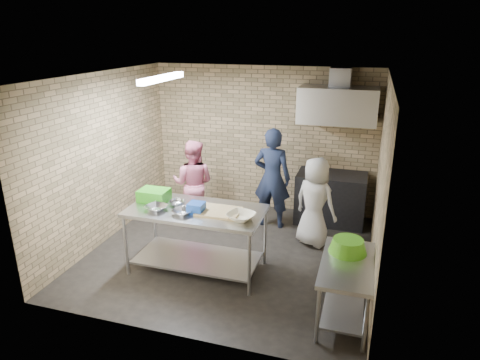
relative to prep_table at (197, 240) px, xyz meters
name	(u,v)px	position (x,y,z in m)	size (l,w,h in m)	color
floor	(230,253)	(0.30, 0.58, -0.47)	(4.20, 4.20, 0.00)	black
ceiling	(229,76)	(0.30, 0.58, 2.23)	(4.20, 4.20, 0.00)	black
back_wall	(263,139)	(0.30, 2.58, 0.88)	(4.20, 0.06, 2.70)	tan
front_wall	(169,228)	(0.30, -1.42, 0.88)	(4.20, 0.06, 2.70)	tan
left_wall	(104,159)	(-1.80, 0.58, 0.88)	(0.06, 4.00, 2.70)	tan
right_wall	(380,185)	(2.40, 0.58, 0.88)	(0.06, 4.00, 2.70)	tan
prep_table	(197,240)	(0.00, 0.00, 0.00)	(1.89, 0.94, 0.94)	#B2B5B9
side_counter	(345,290)	(2.10, -0.52, -0.10)	(0.60, 1.20, 0.75)	silver
stove	(331,198)	(1.65, 2.23, -0.02)	(1.20, 0.70, 0.90)	black
range_hood	(338,105)	(1.65, 2.28, 1.63)	(1.30, 0.60, 0.60)	silver
hood_duct	(341,77)	(1.65, 2.43, 2.08)	(0.35, 0.30, 0.30)	#A5A8AD
wall_shelf	(356,115)	(1.95, 2.47, 1.45)	(0.80, 0.20, 0.04)	#3F2B19
fluorescent_fixture	(162,78)	(-0.70, 0.58, 2.17)	(0.10, 1.25, 0.08)	white
green_crate	(154,195)	(-0.70, 0.12, 0.56)	(0.42, 0.31, 0.17)	green
blue_tub	(196,208)	(0.05, -0.10, 0.54)	(0.21, 0.21, 0.14)	#1746AD
cutting_board	(219,212)	(0.35, -0.02, 0.49)	(0.58, 0.44, 0.03)	tan
mixing_bowl_a	(156,208)	(-0.50, -0.20, 0.51)	(0.29, 0.29, 0.07)	silver
mixing_bowl_b	(177,203)	(-0.30, 0.05, 0.51)	(0.22, 0.22, 0.07)	#B1B4B8
mixing_bowl_c	(183,212)	(-0.10, -0.22, 0.50)	(0.27, 0.27, 0.07)	silver
ceramic_bowl	(241,216)	(0.70, -0.15, 0.52)	(0.36, 0.36, 0.09)	#EFE6BF
green_basin	(348,246)	(2.08, -0.27, 0.36)	(0.46, 0.46, 0.17)	#59C626
bottle_red	(341,108)	(1.70, 2.47, 1.56)	(0.07, 0.07, 0.18)	#B22619
bottle_green	(365,110)	(2.10, 2.47, 1.54)	(0.06, 0.06, 0.15)	green
man_navy	(272,178)	(0.68, 1.77, 0.41)	(0.64, 0.42, 1.76)	#151A35
woman_pink	(193,183)	(-0.64, 1.42, 0.30)	(0.75, 0.58, 1.54)	pink
woman_white	(315,202)	(1.49, 1.28, 0.25)	(0.71, 0.46, 1.45)	silver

